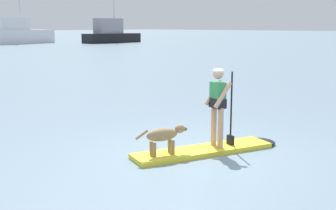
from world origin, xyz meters
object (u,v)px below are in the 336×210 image
person_paddler (218,101)px  moored_boat_port (111,34)px  paddleboard (212,149)px  moored_boat_far_starboard (16,34)px  dog (164,135)px

person_paddler → moored_boat_port: moored_boat_port is taller
paddleboard → moored_boat_far_starboard: (24.46, 53.33, 1.39)m
moored_boat_far_starboard → moored_boat_port: moored_boat_far_starboard is taller
person_paddler → moored_boat_port: bearing=52.1°
paddleboard → moored_boat_far_starboard: bearing=65.4°
moored_boat_port → paddleboard: bearing=-128.0°
paddleboard → moored_boat_port: size_ratio=0.34×
person_paddler → paddleboard: bearing=159.1°
person_paddler → dog: size_ratio=1.53×
moored_boat_far_starboard → moored_boat_port: 13.69m
moored_boat_port → moored_boat_far_starboard: bearing=148.8°
paddleboard → moored_boat_port: moored_boat_port is taller
person_paddler → dog: bearing=159.1°
person_paddler → dog: person_paddler is taller
paddleboard → person_paddler: 1.03m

